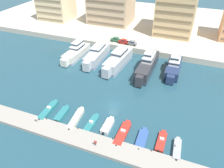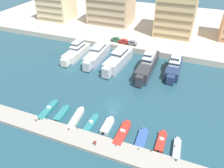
% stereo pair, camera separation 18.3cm
% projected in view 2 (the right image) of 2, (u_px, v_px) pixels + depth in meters
% --- Properties ---
extents(ground_plane, '(400.00, 400.00, 0.00)m').
position_uv_depth(ground_plane, '(113.00, 105.00, 59.85)').
color(ground_plane, '#234C5B').
extents(quay_promenade, '(180.00, 70.00, 2.31)m').
position_uv_depth(quay_promenade, '(161.00, 24.00, 111.29)').
color(quay_promenade, beige).
rests_on(quay_promenade, ground).
extents(pier_dock, '(120.00, 4.89, 0.85)m').
position_uv_depth(pier_dock, '(90.00, 142.00, 48.64)').
color(pier_dock, '#9E998E').
rests_on(pier_dock, ground).
extents(yacht_ivory_far_left, '(4.83, 17.15, 7.67)m').
position_uv_depth(yacht_ivory_far_left, '(76.00, 52.00, 82.52)').
color(yacht_ivory_far_left, silver).
rests_on(yacht_ivory_far_left, ground).
extents(yacht_silver_left, '(4.74, 18.55, 7.10)m').
position_uv_depth(yacht_silver_left, '(97.00, 55.00, 80.26)').
color(yacht_silver_left, silver).
rests_on(yacht_silver_left, ground).
extents(yacht_silver_mid_left, '(5.94, 19.30, 7.50)m').
position_uv_depth(yacht_silver_mid_left, '(118.00, 60.00, 76.56)').
color(yacht_silver_mid_left, silver).
rests_on(yacht_silver_mid_left, ground).
extents(yacht_charcoal_center_left, '(4.27, 20.92, 8.90)m').
position_uv_depth(yacht_charcoal_center_left, '(148.00, 65.00, 73.31)').
color(yacht_charcoal_center_left, '#333338').
rests_on(yacht_charcoal_center_left, ground).
extents(yacht_navy_center, '(4.59, 15.54, 7.86)m').
position_uv_depth(yacht_navy_center, '(174.00, 67.00, 72.85)').
color(yacht_navy_center, navy).
rests_on(yacht_navy_center, ground).
extents(motorboat_teal_far_left, '(2.17, 8.55, 1.45)m').
position_uv_depth(motorboat_teal_far_left, '(48.00, 110.00, 57.41)').
color(motorboat_teal_far_left, teal).
rests_on(motorboat_teal_far_left, ground).
extents(motorboat_teal_left, '(2.06, 6.48, 0.96)m').
position_uv_depth(motorboat_teal_left, '(62.00, 114.00, 56.26)').
color(motorboat_teal_left, teal).
rests_on(motorboat_teal_left, ground).
extents(motorboat_cream_mid_left, '(2.30, 8.52, 1.56)m').
position_uv_depth(motorboat_cream_mid_left, '(76.00, 119.00, 54.66)').
color(motorboat_cream_mid_left, beige).
rests_on(motorboat_cream_mid_left, ground).
extents(motorboat_teal_center_left, '(1.73, 7.86, 1.26)m').
position_uv_depth(motorboat_teal_center_left, '(90.00, 124.00, 53.22)').
color(motorboat_teal_center_left, teal).
rests_on(motorboat_teal_center_left, ground).
extents(motorboat_white_center, '(1.92, 5.93, 1.53)m').
position_uv_depth(motorboat_white_center, '(107.00, 126.00, 52.69)').
color(motorboat_white_center, white).
rests_on(motorboat_white_center, ground).
extents(motorboat_red_center_right, '(2.15, 8.68, 1.28)m').
position_uv_depth(motorboat_red_center_right, '(122.00, 133.00, 50.71)').
color(motorboat_red_center_right, red).
rests_on(motorboat_red_center_right, ground).
extents(motorboat_blue_mid_right, '(2.35, 7.05, 0.86)m').
position_uv_depth(motorboat_blue_mid_right, '(142.00, 139.00, 49.33)').
color(motorboat_blue_mid_right, '#33569E').
rests_on(motorboat_blue_mid_right, ground).
extents(motorboat_red_right, '(1.83, 6.69, 1.14)m').
position_uv_depth(motorboat_red_right, '(161.00, 141.00, 48.87)').
color(motorboat_red_right, red).
rests_on(motorboat_red_right, ground).
extents(motorboat_grey_far_right, '(1.89, 6.60, 1.55)m').
position_uv_depth(motorboat_grey_far_right, '(177.00, 149.00, 46.80)').
color(motorboat_grey_far_right, '#9EA3A8').
rests_on(motorboat_grey_far_right, ground).
extents(car_green_far_left, '(4.11, 1.94, 1.80)m').
position_uv_depth(car_green_far_left, '(116.00, 39.00, 89.65)').
color(car_green_far_left, '#2D6642').
rests_on(car_green_far_left, quay_promenade).
extents(car_red_left, '(4.18, 2.08, 1.80)m').
position_uv_depth(car_red_left, '(124.00, 41.00, 87.97)').
color(car_red_left, red).
rests_on(car_red_left, quay_promenade).
extents(car_grey_mid_left, '(4.17, 2.06, 1.80)m').
position_uv_depth(car_grey_mid_left, '(132.00, 43.00, 86.81)').
color(car_grey_mid_left, slate).
rests_on(car_grey_mid_left, quay_promenade).
extents(apartment_block_far_left, '(16.31, 13.60, 17.43)m').
position_uv_depth(apartment_block_far_left, '(56.00, 3.00, 111.07)').
color(apartment_block_far_left, beige).
rests_on(apartment_block_far_left, quay_promenade).
extents(apartment_block_left, '(20.61, 15.71, 18.74)m').
position_uv_depth(apartment_block_left, '(111.00, 5.00, 105.90)').
color(apartment_block_left, '#C6AD89').
rests_on(apartment_block_left, quay_promenade).
extents(apartment_block_mid_left, '(16.03, 17.91, 21.60)m').
position_uv_depth(apartment_block_mid_left, '(177.00, 10.00, 93.04)').
color(apartment_block_mid_left, '#E0BC84').
rests_on(apartment_block_mid_left, quay_promenade).
extents(pedestrian_near_edge, '(0.62, 0.26, 1.61)m').
position_uv_depth(pedestrian_near_edge, '(95.00, 142.00, 46.81)').
color(pedestrian_near_edge, '#4C515B').
rests_on(pedestrian_near_edge, pier_dock).
extents(pedestrian_mid_deck, '(0.34, 0.62, 1.65)m').
position_uv_depth(pedestrian_mid_deck, '(36.00, 118.00, 52.93)').
color(pedestrian_mid_deck, '#7A6B56').
rests_on(pedestrian_mid_deck, pier_dock).
extents(bollard_west, '(0.20, 0.20, 0.61)m').
position_uv_depth(bollard_west, '(46.00, 118.00, 53.89)').
color(bollard_west, '#2D2D33').
rests_on(bollard_west, pier_dock).
extents(bollard_west_mid, '(0.20, 0.20, 0.61)m').
position_uv_depth(bollard_west_mid, '(78.00, 128.00, 51.20)').
color(bollard_west_mid, '#2D2D33').
rests_on(bollard_west_mid, pier_dock).
extents(bollard_east_mid, '(0.20, 0.20, 0.61)m').
position_uv_depth(bollard_east_mid, '(113.00, 138.00, 48.52)').
color(bollard_east_mid, '#2D2D33').
rests_on(bollard_east_mid, pier_dock).
extents(bollard_east, '(0.20, 0.20, 0.61)m').
position_uv_depth(bollard_east, '(151.00, 150.00, 45.84)').
color(bollard_east, '#2D2D33').
rests_on(bollard_east, pier_dock).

